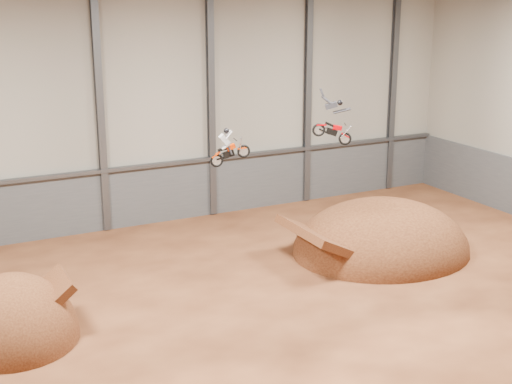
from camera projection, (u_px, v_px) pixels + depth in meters
floor at (281, 320)px, 29.96m from camera, size 40.00×40.00×0.00m
back_wall at (156, 105)px, 40.93m from camera, size 40.00×0.10×14.00m
lower_band_back at (160, 193)px, 42.27m from camera, size 39.80×0.18×3.50m
steel_rail at (160, 164)px, 41.65m from camera, size 39.80×0.35×0.20m
steel_column_2 at (100, 110)px, 39.31m from camera, size 0.40×0.36×13.90m
steel_column_3 at (211, 102)px, 42.20m from camera, size 0.40×0.36×13.90m
steel_column_4 at (308, 95)px, 45.10m from camera, size 0.40×0.36×13.90m
steel_column_5 at (393, 88)px, 47.99m from camera, size 0.40×0.36×13.90m
takeoff_ramp at (14, 337)px, 28.48m from camera, size 5.13×5.92×5.13m
landing_ramp at (381, 252)px, 37.80m from camera, size 9.66×8.55×5.57m
fmx_rider_a at (232, 143)px, 31.47m from camera, size 2.34×1.12×2.13m
fmx_rider_b at (330, 117)px, 32.85m from camera, size 3.05×2.05×2.84m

